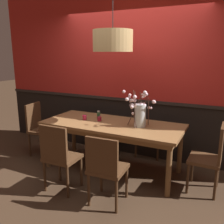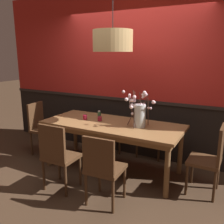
# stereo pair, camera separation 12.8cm
# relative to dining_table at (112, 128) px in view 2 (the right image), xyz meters

# --- Properties ---
(ground_plane) EXTENTS (24.00, 24.00, 0.00)m
(ground_plane) POSITION_rel_dining_table_xyz_m (0.00, 0.00, -0.69)
(ground_plane) COLOR #422D1E
(back_wall) EXTENTS (5.53, 0.14, 2.87)m
(back_wall) POSITION_rel_dining_table_xyz_m (0.00, 0.79, 0.74)
(back_wall) COLOR black
(back_wall) RESTS_ON ground
(dining_table) EXTENTS (2.14, 0.91, 0.77)m
(dining_table) POSITION_rel_dining_table_xyz_m (0.00, 0.00, 0.00)
(dining_table) COLOR olive
(dining_table) RESTS_ON ground
(chair_far_side_left) EXTENTS (0.47, 0.44, 0.93)m
(chair_far_side_left) POSITION_rel_dining_table_xyz_m (-0.33, 0.86, -0.17)
(chair_far_side_left) COLOR #4C301C
(chair_far_side_left) RESTS_ON ground
(chair_near_side_left) EXTENTS (0.43, 0.39, 0.93)m
(chair_near_side_left) POSITION_rel_dining_table_xyz_m (-0.34, -0.87, -0.16)
(chair_near_side_left) COLOR #4C301C
(chair_near_side_left) RESTS_ON ground
(chair_head_east_end) EXTENTS (0.40, 0.42, 0.94)m
(chair_head_east_end) POSITION_rel_dining_table_xyz_m (1.44, -0.01, -0.17)
(chair_head_east_end) COLOR #4C301C
(chair_head_east_end) RESTS_ON ground
(chair_head_west_end) EXTENTS (0.42, 0.45, 0.94)m
(chair_head_west_end) POSITION_rel_dining_table_xyz_m (-1.47, -0.01, -0.16)
(chair_head_west_end) COLOR #4C301C
(chair_head_west_end) RESTS_ON ground
(chair_near_side_right) EXTENTS (0.44, 0.43, 0.89)m
(chair_near_side_right) POSITION_rel_dining_table_xyz_m (0.35, -0.87, -0.18)
(chair_near_side_right) COLOR #4C301C
(chair_near_side_right) RESTS_ON ground
(chair_far_side_right) EXTENTS (0.47, 0.41, 0.94)m
(chair_far_side_right) POSITION_rel_dining_table_xyz_m (0.36, 0.86, -0.16)
(chair_far_side_right) COLOR #4C301C
(chair_far_side_right) RESTS_ON ground
(vase_with_blossoms) EXTENTS (0.48, 0.35, 0.53)m
(vase_with_blossoms) POSITION_rel_dining_table_xyz_m (0.43, 0.03, 0.27)
(vase_with_blossoms) COLOR silver
(vase_with_blossoms) RESTS_ON dining_table
(candle_holder_nearer_center) EXTENTS (0.07, 0.07, 0.08)m
(candle_holder_nearer_center) POSITION_rel_dining_table_xyz_m (-0.47, -0.03, 0.12)
(candle_holder_nearer_center) COLOR maroon
(candle_holder_nearer_center) RESTS_ON dining_table
(candle_holder_nearer_edge) EXTENTS (0.07, 0.07, 0.07)m
(candle_holder_nearer_edge) POSITION_rel_dining_table_xyz_m (-0.23, 0.02, 0.12)
(candle_holder_nearer_edge) COLOR maroon
(candle_holder_nearer_edge) RESTS_ON dining_table
(condiment_bottle) EXTENTS (0.05, 0.05, 0.14)m
(condiment_bottle) POSITION_rel_dining_table_xyz_m (-0.30, 0.13, 0.14)
(condiment_bottle) COLOR #2D5633
(condiment_bottle) RESTS_ON dining_table
(pendant_lamp) EXTENTS (0.56, 0.56, 1.05)m
(pendant_lamp) POSITION_rel_dining_table_xyz_m (0.01, 0.00, 1.29)
(pendant_lamp) COLOR tan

